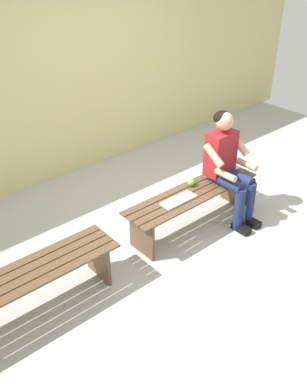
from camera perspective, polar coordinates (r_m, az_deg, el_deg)
The scene contains 7 objects.
ground_plane at distance 3.80m, azimuth 5.25°, elevation -17.39°, with size 10.00×7.00×0.04m, color #B2B2AD.
brick_wall at distance 5.56m, azimuth -14.21°, elevation 13.56°, with size 9.50×0.24×2.40m, color #D1C684.
bench_near at distance 4.64m, azimuth 5.28°, elevation -1.12°, with size 1.69×0.42×0.45m.
bench_far at distance 3.75m, azimuth -17.00°, elevation -11.90°, with size 1.69×0.42×0.45m.
person_seated at distance 4.70m, azimuth 10.11°, elevation 3.85°, with size 0.50×0.69×1.25m.
apple at distance 4.67m, azimuth 5.12°, elevation 1.27°, with size 0.09×0.09×0.09m, color #72B738.
book_open at distance 4.41m, azimuth 3.41°, elevation -1.14°, with size 0.41×0.16×0.02m.
Camera 1 is at (2.87, 2.65, 2.84)m, focal length 39.37 mm.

